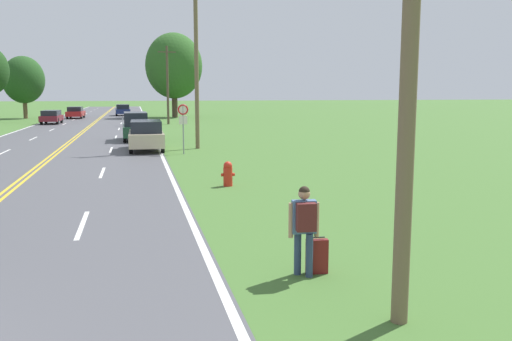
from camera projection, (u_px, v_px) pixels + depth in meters
The scene contains 14 objects.
hitchhiker_person at pixel (304, 222), 9.60m from camera, with size 0.56×0.42×1.64m.
suitcase at pixel (317, 256), 9.86m from camera, with size 0.41×0.17×0.69m.
fire_hydrant at pixel (228, 174), 19.02m from camera, with size 0.48×0.32×0.88m.
traffic_sign at pixel (183, 116), 28.59m from camera, with size 0.60×0.10×2.66m.
utility_pole_foreground at pixel (410, 54), 7.28m from camera, with size 1.80×0.24×7.29m.
utility_pole_midground at pixel (196, 63), 30.98m from camera, with size 1.80×0.24×9.54m.
utility_pole_far at pixel (168, 84), 54.95m from camera, with size 1.80×0.24×7.87m.
tree_left_verge at pixel (24, 80), 66.66m from camera, with size 5.02×5.02×7.66m.
tree_mid_treeline at pixel (174, 66), 69.85m from camera, with size 7.30×7.30×10.82m.
car_champagne_suv_nearest at pixel (146, 135), 30.55m from camera, with size 1.93×4.78×1.69m.
car_dark_green_suv_approaching at pixel (136, 126), 36.80m from camera, with size 1.79×4.71×1.92m.
car_maroon_hatchback_mid_near at pixel (51, 116), 55.84m from camera, with size 1.90×4.22×1.41m.
car_red_sedan_mid_far at pixel (76, 112), 67.43m from camera, with size 2.00×4.62×1.46m.
car_dark_blue_hatchback_receding at pixel (123, 110), 75.46m from camera, with size 2.13×4.23×1.56m.
Camera 1 is at (4.18, -6.28, 3.29)m, focal length 38.00 mm.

